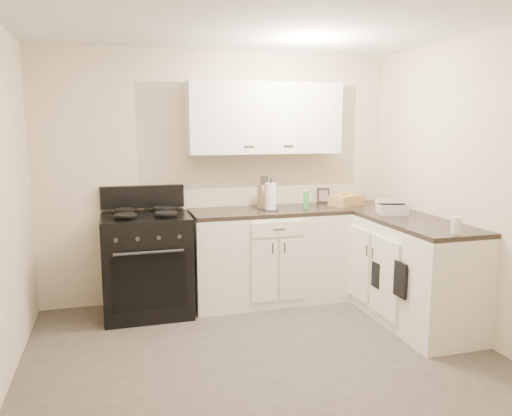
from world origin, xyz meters
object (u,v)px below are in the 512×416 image
object	(u,v)px
knife_block	(264,196)
stove	(147,266)
countertop_grill	(392,209)
paper_towel	(271,197)
wicker_basket	(346,200)

from	to	relation	value
knife_block	stove	bearing A→B (deg)	173.60
stove	knife_block	xyz separation A→B (m)	(1.20, 0.14, 0.60)
stove	countertop_grill	distance (m)	2.39
knife_block	paper_towel	size ratio (longest dim) A/B	0.88
paper_towel	wicker_basket	size ratio (longest dim) A/B	0.82
wicker_basket	countertop_grill	xyz separation A→B (m)	(0.19, -0.58, -0.01)
wicker_basket	knife_block	bearing A→B (deg)	174.32
paper_towel	wicker_basket	world-z (taller)	paper_towel
stove	paper_towel	world-z (taller)	paper_towel
knife_block	paper_towel	xyz separation A→B (m)	(0.02, -0.16, 0.02)
countertop_grill	stove	bearing A→B (deg)	-177.37
stove	paper_towel	xyz separation A→B (m)	(1.21, -0.02, 0.61)
stove	wicker_basket	size ratio (longest dim) A/B	2.96
paper_towel	countertop_grill	bearing A→B (deg)	-25.61
stove	knife_block	bearing A→B (deg)	6.64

